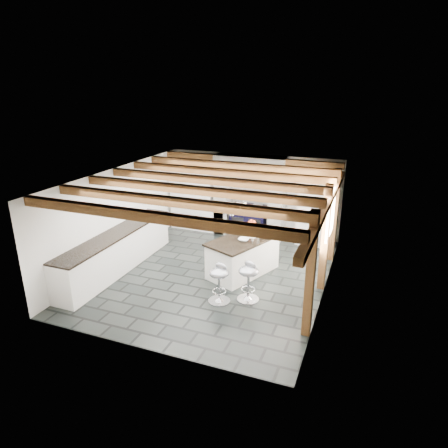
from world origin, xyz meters
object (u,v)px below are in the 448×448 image
at_px(range_cooker, 249,220).
at_px(kitchen_island, 243,256).
at_px(bar_stool_near, 249,277).
at_px(bar_stool_far, 219,279).

bearing_deg(range_cooker, kitchen_island, -75.52).
bearing_deg(kitchen_island, bar_stool_near, -43.95).
relative_size(range_cooker, bar_stool_far, 1.21).
bearing_deg(bar_stool_near, bar_stool_far, -129.04).
bearing_deg(kitchen_island, bar_stool_far, -68.85).
distance_m(range_cooker, bar_stool_near, 3.71).
bearing_deg(bar_stool_far, range_cooker, 116.21).
height_order(kitchen_island, bar_stool_far, kitchen_island).
relative_size(range_cooker, bar_stool_near, 1.20).
bearing_deg(kitchen_island, range_cooker, 126.84).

